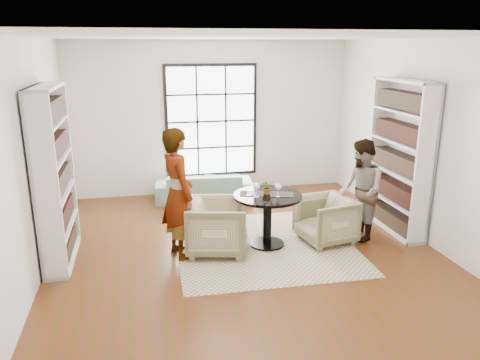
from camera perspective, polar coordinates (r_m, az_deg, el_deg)
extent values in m
plane|color=#582714|center=(6.93, 0.60, -8.58)|extent=(6.00, 6.00, 0.00)
plane|color=silver|center=(9.35, -3.55, 7.52)|extent=(5.50, 0.00, 5.50)
plane|color=silver|center=(6.43, -24.02, 2.17)|extent=(0.00, 6.00, 6.00)
plane|color=silver|center=(7.55, 21.50, 4.35)|extent=(0.00, 6.00, 6.00)
plane|color=silver|center=(3.71, 11.22, -6.30)|extent=(5.50, 0.00, 5.50)
plane|color=white|center=(6.29, 0.69, 17.08)|extent=(6.00, 6.00, 0.00)
cube|color=black|center=(9.33, -3.52, 7.20)|extent=(1.82, 0.06, 2.22)
cube|color=white|center=(9.29, -3.48, 7.16)|extent=(1.70, 0.02, 2.10)
cube|color=#C2B092|center=(7.10, 2.93, -7.91)|extent=(2.67, 2.67, 0.01)
cylinder|color=black|center=(7.10, 3.29, -7.78)|extent=(0.51, 0.51, 0.04)
cylinder|color=black|center=(6.96, 3.34, -5.00)|extent=(0.13, 0.13, 0.72)
cylinder|color=black|center=(6.83, 3.39, -1.95)|extent=(1.00, 1.00, 0.04)
imported|color=gray|center=(9.05, -4.42, -0.79)|extent=(1.90, 0.88, 0.54)
imported|color=tan|center=(6.75, -2.74, -5.68)|extent=(1.02, 1.00, 0.78)
imported|color=tan|center=(7.22, 10.38, -4.79)|extent=(0.89, 0.88, 0.70)
imported|color=gray|center=(6.51, -7.58, -1.66)|extent=(0.62, 0.77, 1.84)
imported|color=gray|center=(7.31, 14.53, -1.25)|extent=(0.67, 0.82, 1.56)
cube|color=#292523|center=(6.85, 1.43, -1.66)|extent=(0.40, 0.34, 0.01)
cube|color=#292523|center=(6.84, 5.09, -1.75)|extent=(0.40, 0.34, 0.01)
cylinder|color=silver|center=(6.70, 2.02, -2.06)|extent=(0.08, 0.08, 0.01)
cylinder|color=silver|center=(6.68, 2.02, -1.57)|extent=(0.01, 0.01, 0.12)
sphere|color=maroon|center=(6.65, 2.03, -0.80)|extent=(0.09, 0.09, 0.09)
ellipsoid|color=white|center=(6.65, 2.03, -0.80)|extent=(0.10, 0.10, 0.11)
cylinder|color=silver|center=(6.74, 4.64, -2.00)|extent=(0.07, 0.07, 0.01)
cylinder|color=silver|center=(6.72, 4.66, -1.55)|extent=(0.01, 0.01, 0.11)
sphere|color=maroon|center=(6.70, 4.67, -0.85)|extent=(0.08, 0.08, 0.08)
ellipsoid|color=white|center=(6.70, 4.67, -0.85)|extent=(0.09, 0.09, 0.10)
imported|color=gray|center=(6.83, 3.35, -0.82)|extent=(0.20, 0.17, 0.22)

